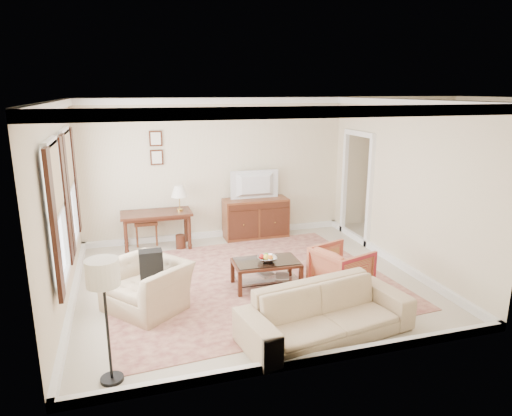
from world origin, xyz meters
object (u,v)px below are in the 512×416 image
club_armchair (146,278)px  sofa (326,304)px  coffee_table (266,267)px  striped_armchair (341,267)px  sideboard (256,218)px  writing_desk (156,218)px  tv (256,176)px

club_armchair → sofa: club_armchair is taller
club_armchair → sofa: 2.55m
coffee_table → striped_armchair: size_ratio=1.36×
coffee_table → striped_armchair: striped_armchair is taller
sideboard → striped_armchair: sideboard is taller
sideboard → coffee_table: sideboard is taller
club_armchair → writing_desk: bearing=133.4°
sideboard → sofa: sofa is taller
club_armchair → striped_armchair: bearing=46.7°
tv → coffee_table: 2.72m
writing_desk → striped_armchair: bearing=-47.6°
writing_desk → coffee_table: 2.79m
sideboard → tv: tv is taller
tv → striped_armchair: 3.13m
coffee_table → club_armchair: size_ratio=0.99×
sideboard → tv: size_ratio=1.39×
club_armchair → sideboard: bearing=99.7°
writing_desk → club_armchair: club_armchair is taller
sideboard → tv: bearing=-90.0°
striped_armchair → coffee_table: bearing=47.8°
tv → coffee_table: (-0.57, -2.47, -0.99)m
writing_desk → sofa: (1.76, -3.99, -0.19)m
striped_armchair → club_armchair: 2.94m
striped_armchair → club_armchair: size_ratio=0.73×
coffee_table → sideboard: bearing=77.2°
writing_desk → club_armchair: (-0.36, -2.57, -0.16)m
sideboard → sofa: (-0.31, -4.14, 0.02)m
club_armchair → sofa: (2.12, -1.42, -0.04)m
striped_armchair → club_armchair: club_armchair is taller
sofa → coffee_table: bearing=89.1°
coffee_table → sofa: (0.26, -1.65, 0.10)m
tv → club_armchair: tv is taller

